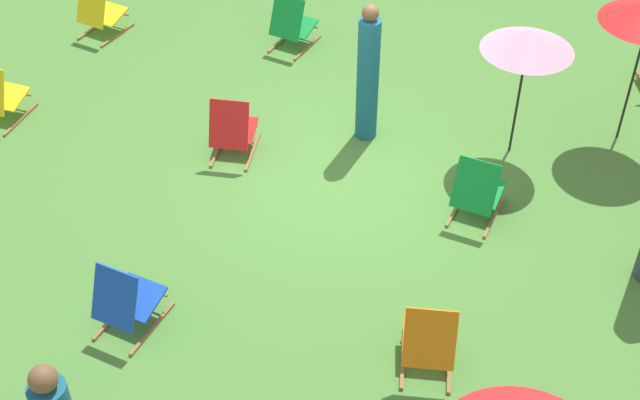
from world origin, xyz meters
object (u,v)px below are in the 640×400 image
object	(u,v)px
deckchair_4	(126,301)
umbrella_1	(528,41)
deckchair_7	(477,191)
deckchair_10	(292,25)
person_3	(368,76)
deckchair_3	(429,340)
deckchair_12	(100,12)
deckchair_5	(233,130)

from	to	relation	value
deckchair_4	umbrella_1	distance (m)	5.31
deckchair_7	deckchair_10	size ratio (longest dim) A/B	0.98
person_3	umbrella_1	bearing A→B (deg)	176.07
deckchair_4	deckchair_7	size ratio (longest dim) A/B	1.01
deckchair_3	deckchair_7	xyz separation A→B (m)	(-0.29, -2.27, 0.00)
deckchair_3	deckchair_7	size ratio (longest dim) A/B	0.98
deckchair_12	umbrella_1	bearing A→B (deg)	-178.25
deckchair_4	deckchair_7	xyz separation A→B (m)	(-3.25, -2.39, 0.00)
deckchair_7	deckchair_12	world-z (taller)	same
deckchair_10	deckchair_12	size ratio (longest dim) A/B	1.00
umbrella_1	person_3	distance (m)	1.95
deckchair_4	deckchair_12	bearing A→B (deg)	-50.75
deckchair_7	person_3	distance (m)	2.03
deckchair_4	deckchair_5	size ratio (longest dim) A/B	1.03
deckchair_5	deckchair_7	size ratio (longest dim) A/B	0.98
deckchair_5	deckchair_10	bearing A→B (deg)	-94.93
deckchair_10	person_3	size ratio (longest dim) A/B	0.47
deckchair_10	umbrella_1	distance (m)	3.92
deckchair_7	deckchair_10	bearing A→B (deg)	-34.75
deckchair_5	umbrella_1	xyz separation A→B (m)	(-3.36, -0.79, 1.20)
deckchair_3	deckchair_4	bearing A→B (deg)	-3.00
deckchair_12	deckchair_7	bearing A→B (deg)	169.44
umbrella_1	deckchair_12	bearing A→B (deg)	-15.06
deckchair_3	deckchair_4	world-z (taller)	same
deckchair_7	person_3	xyz separation A→B (m)	(1.48, -1.29, 0.52)
deckchair_12	person_3	xyz separation A→B (m)	(-4.27, 1.69, 0.52)
deckchair_3	umbrella_1	size ratio (longest dim) A/B	0.49
deckchair_3	deckchair_5	bearing A→B (deg)	-51.26
deckchair_4	deckchair_10	distance (m)	5.61
deckchair_4	deckchair_5	bearing A→B (deg)	-80.29
deckchair_3	deckchair_7	distance (m)	2.29
deckchair_4	person_3	size ratio (longest dim) A/B	0.46
deckchair_4	deckchair_5	distance (m)	2.95
deckchair_7	person_3	world-z (taller)	person_3
deckchair_7	deckchair_10	xyz separation A→B (m)	(2.89, -3.21, 0.00)
deckchair_5	person_3	bearing A→B (deg)	-156.61
person_3	deckchair_12	bearing A→B (deg)	-27.09
deckchair_5	person_3	size ratio (longest dim) A/B	0.45
deckchair_3	person_3	size ratio (longest dim) A/B	0.45
deckchair_10	deckchair_12	bearing A→B (deg)	21.57
deckchair_5	deckchair_7	distance (m)	3.06
deckchair_7	umbrella_1	xyz separation A→B (m)	(-0.34, -1.34, 1.20)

